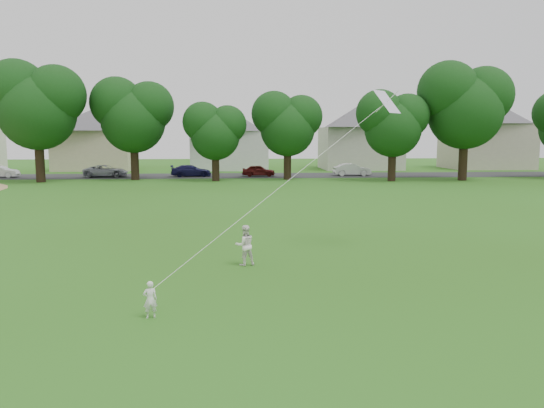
{
  "coord_description": "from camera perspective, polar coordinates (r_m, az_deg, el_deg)",
  "views": [
    {
      "loc": [
        0.9,
        -12.75,
        4.25
      ],
      "look_at": [
        1.87,
        2.0,
        2.3
      ],
      "focal_mm": 35.0,
      "sensor_mm": 36.0,
      "label": 1
    }
  ],
  "objects": [
    {
      "name": "older_boy",
      "position": [
        17.3,
        -2.94,
        -4.45
      ],
      "size": [
        0.76,
        0.67,
        1.33
      ],
      "primitive_type": "imported",
      "rotation": [
        0.0,
        0.0,
        3.43
      ],
      "color": "white",
      "rests_on": "ground"
    },
    {
      "name": "street",
      "position": [
        54.92,
        -4.68,
        3.06
      ],
      "size": [
        90.0,
        7.0,
        0.01
      ],
      "primitive_type": "cube",
      "color": "#2D2D30",
      "rests_on": "ground"
    },
    {
      "name": "tree_row",
      "position": [
        48.99,
        -1.76,
        9.89
      ],
      "size": [
        81.58,
        8.81,
        11.15
      ],
      "color": "black",
      "rests_on": "ground"
    },
    {
      "name": "house_row",
      "position": [
        64.77,
        -2.41,
        8.02
      ],
      "size": [
        77.17,
        13.84,
        10.09
      ],
      "color": "white",
      "rests_on": "ground"
    },
    {
      "name": "toddler",
      "position": [
        12.8,
        -12.97,
        -9.99
      ],
      "size": [
        0.37,
        0.29,
        0.89
      ],
      "primitive_type": "imported",
      "rotation": [
        0.0,
        0.0,
        3.41
      ],
      "color": "white",
      "rests_on": "ground"
    },
    {
      "name": "parked_cars",
      "position": [
        54.77,
        -14.16,
        3.48
      ],
      "size": [
        46.93,
        2.13,
        1.26
      ],
      "color": "black",
      "rests_on": "ground"
    },
    {
      "name": "ground",
      "position": [
        13.47,
        -7.53,
        -10.95
      ],
      "size": [
        160.0,
        160.0,
        0.0
      ],
      "primitive_type": "plane",
      "color": "#2B5A14",
      "rests_on": "ground"
    },
    {
      "name": "kite",
      "position": [
        15.7,
        2.41,
        3.04
      ],
      "size": [
        4.36,
        4.15,
        11.3
      ],
      "color": "silver",
      "rests_on": "ground"
    }
  ]
}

